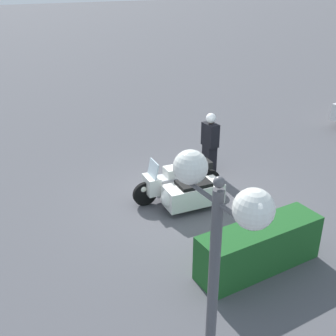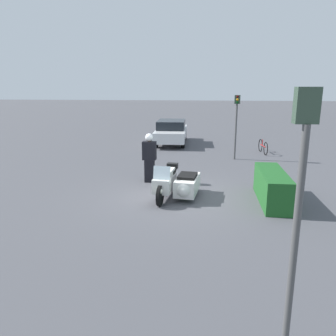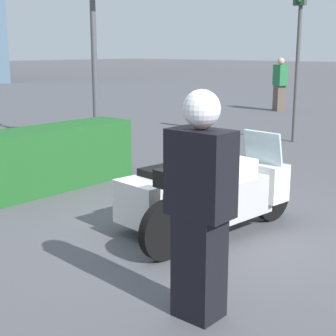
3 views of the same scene
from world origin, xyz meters
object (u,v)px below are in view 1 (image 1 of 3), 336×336
officer_rider (210,142)px  hedge_bush_curbside (259,247)px  twin_lamp_post (216,232)px  police_motorcycle (183,188)px

officer_rider → hedge_bush_curbside: size_ratio=0.69×
officer_rider → twin_lamp_post: 7.78m
hedge_bush_curbside → twin_lamp_post: twin_lamp_post is taller
officer_rider → hedge_bush_curbside: 4.43m
police_motorcycle → hedge_bush_curbside: (0.05, 2.87, 0.02)m
police_motorcycle → officer_rider: officer_rider is taller
hedge_bush_curbside → twin_lamp_post: bearing=37.7°
officer_rider → hedge_bush_curbside: bearing=67.5°
police_motorcycle → twin_lamp_post: twin_lamp_post is taller
police_motorcycle → hedge_bush_curbside: 2.87m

